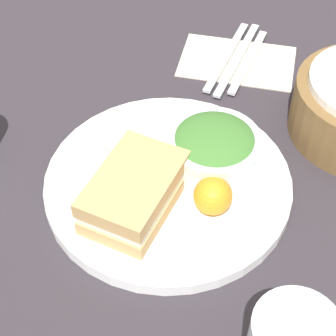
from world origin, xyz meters
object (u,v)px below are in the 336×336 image
salad_bowl (214,148)px  knife (237,59)px  plate (168,183)px  sandwich (134,192)px  dressing_cup (127,147)px  fork (227,56)px  spoon (248,61)px

salad_bowl → knife: (-0.25, -0.00, -0.04)m
plate → salad_bowl: salad_bowl is taller
sandwich → dressing_cup: size_ratio=2.47×
dressing_cup → knife: bearing=157.0°
plate → sandwich: (0.05, -0.03, 0.04)m
salad_bowl → fork: bearing=-175.8°
dressing_cup → spoon: dressing_cup is taller
plate → spoon: bearing=166.4°
plate → fork: 0.29m
dressing_cup → fork: size_ratio=0.31×
sandwich → dressing_cup: sandwich is taller
plate → dressing_cup: 0.07m
salad_bowl → fork: salad_bowl is taller
sandwich → spoon: sandwich is taller
sandwich → spoon: (-0.33, 0.10, -0.04)m
sandwich → salad_bowl: 0.12m
sandwich → plate: bearing=150.9°
spoon → dressing_cup: bearing=163.5°
plate → sandwich: bearing=-29.1°
plate → knife: size_ratio=1.55×
dressing_cup → knife: size_ratio=0.30×
dressing_cup → spoon: size_ratio=0.35×
salad_bowl → fork: size_ratio=0.61×
fork → spoon: size_ratio=1.11×
sandwich → dressing_cup: bearing=-157.8°
dressing_cup → salad_bowl: bearing=96.4°
fork → spoon: 0.04m
knife → spoon: same height
salad_bowl → fork: (-0.25, -0.02, -0.04)m
sandwich → spoon: size_ratio=0.86×
plate → spoon: plate is taller
sandwich → salad_bowl: bearing=138.0°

